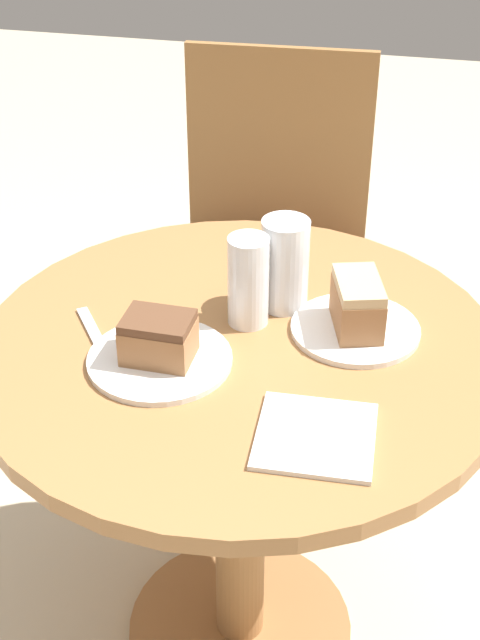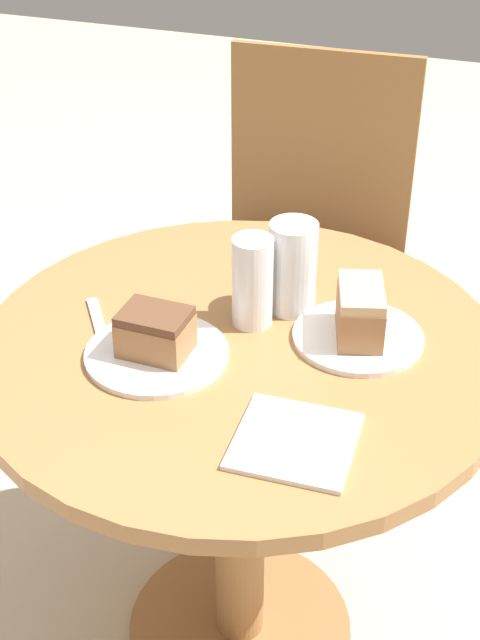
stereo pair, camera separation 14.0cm
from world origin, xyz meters
TOP-DOWN VIEW (x-y plane):
  - ground_plane at (0.00, 0.00)m, footprint 8.00×8.00m
  - table at (0.00, 0.00)m, footprint 0.85×0.85m
  - chair at (-0.10, 0.75)m, footprint 0.49×0.42m
  - plate_near at (-0.11, -0.08)m, footprint 0.22×0.22m
  - plate_far at (0.18, 0.07)m, footprint 0.21×0.21m
  - cake_slice_near at (-0.11, -0.08)m, footprint 0.11×0.08m
  - cake_slice_far at (0.18, 0.07)m, footprint 0.10×0.13m
  - glass_lemonade at (0.05, 0.12)m, footprint 0.08×0.08m
  - glass_water at (-0.00, 0.06)m, footprint 0.07×0.07m
  - napkin_stack at (0.15, -0.21)m, footprint 0.17×0.17m
  - fork at (-0.23, -0.03)m, footprint 0.11×0.14m
  - spoon at (0.02, 0.28)m, footprint 0.02×0.13m

SIDE VIEW (x-z plane):
  - ground_plane at x=0.00m, z-range 0.00..0.00m
  - chair at x=-0.10m, z-range 0.02..0.96m
  - table at x=0.00m, z-range 0.17..0.90m
  - fork at x=-0.23m, z-range 0.72..0.73m
  - spoon at x=0.02m, z-range 0.72..0.73m
  - napkin_stack at x=0.15m, z-range 0.72..0.73m
  - plate_near at x=-0.11m, z-range 0.72..0.73m
  - plate_far at x=0.18m, z-range 0.72..0.73m
  - cake_slice_near at x=-0.11m, z-range 0.73..0.80m
  - cake_slice_far at x=0.18m, z-range 0.73..0.82m
  - glass_water at x=0.00m, z-range 0.71..0.87m
  - glass_lemonade at x=0.05m, z-range 0.71..0.87m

